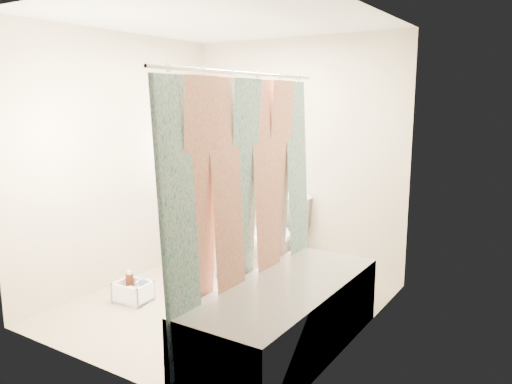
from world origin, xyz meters
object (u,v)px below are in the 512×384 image
Objects in this scene: plumber at (232,202)px; cleaning_caddy at (134,293)px; bathtub at (285,316)px; toilet at (275,237)px.

cleaning_caddy is at bearing -18.40° from plumber.
bathtub is 1.71m from plumber.
toilet is 2.51× the size of cleaning_caddy.
cleaning_caddy is at bearing -121.42° from toilet.
plumber reaches higher than toilet.
bathtub is at bearing -59.00° from toilet.
toilet is at bearing 120.09° from plumber.
bathtub is 2.16× the size of toilet.
toilet is 1.49m from cleaning_caddy.
cleaning_caddy is (-0.71, -1.27, -0.32)m from toilet.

